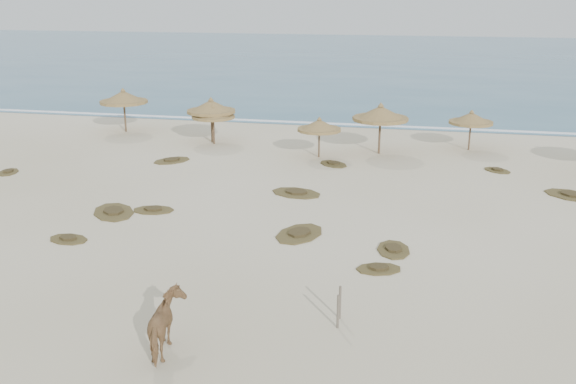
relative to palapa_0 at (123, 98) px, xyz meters
name	(u,v)px	position (x,y,z in m)	size (l,w,h in m)	color
ground	(216,256)	(13.37, -20.19, -2.44)	(160.00, 160.00, 0.00)	beige
ocean	(375,58)	(13.37, 54.81, -2.44)	(200.00, 100.00, 0.01)	#275677
foam_line	(323,123)	(13.37, 5.81, -2.44)	(70.00, 0.60, 0.01)	white
palapa_0	(123,98)	(0.00, 0.00, 0.00)	(4.26, 4.26, 3.15)	brown
palapa_1	(213,113)	(7.40, -2.33, -0.39)	(2.89, 2.89, 2.65)	brown
palapa_2	(211,107)	(7.09, -1.80, -0.10)	(4.01, 4.01, 3.02)	brown
palapa_3	(319,126)	(14.73, -4.32, -0.51)	(3.00, 3.00, 2.49)	brown
palapa_4	(380,114)	(18.25, -2.68, 0.04)	(4.24, 4.24, 3.20)	brown
palapa_5	(471,119)	(23.77, -0.56, -0.43)	(3.55, 3.55, 2.59)	brown
horse	(167,325)	(14.16, -26.94, -1.59)	(0.92, 2.01, 1.70)	#9C7647
fence_post_near	(338,311)	(18.65, -24.60, -1.90)	(0.08, 0.08, 1.08)	#65574B
fence_post_far	(340,302)	(18.63, -24.02, -1.89)	(0.08, 0.08, 1.10)	#65574B
scrub_1	(114,212)	(7.21, -16.37, -2.39)	(3.03, 3.25, 0.16)	brown
scrub_2	(153,210)	(8.87, -15.72, -2.39)	(2.06, 1.48, 0.16)	brown
scrub_3	(296,193)	(14.82, -11.82, -2.39)	(2.95, 2.32, 0.16)	brown
scrub_4	(393,249)	(19.98, -18.19, -2.39)	(1.50, 2.10, 0.16)	brown
scrub_5	(573,195)	(28.27, -9.38, -2.39)	(3.29, 2.95, 0.16)	brown
scrub_6	(172,160)	(6.34, -7.12, -2.39)	(2.60, 2.69, 0.16)	brown
scrub_7	(333,164)	(15.86, -5.92, -2.39)	(2.26, 2.25, 0.16)	brown
scrub_8	(8,172)	(-1.63, -11.39, -2.39)	(1.46, 1.83, 0.16)	brown
scrub_9	(299,233)	(16.05, -17.28, -2.39)	(2.46, 3.04, 0.16)	brown
scrub_10	(497,170)	(25.07, -5.37, -2.39)	(1.89, 1.83, 0.16)	brown
scrub_11	(68,239)	(6.94, -19.83, -2.39)	(1.88, 1.40, 0.16)	brown
scrub_12	(379,268)	(19.55, -20.13, -2.39)	(1.93, 1.55, 0.16)	brown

